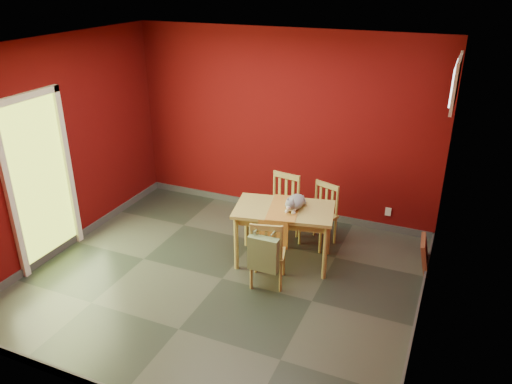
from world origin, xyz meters
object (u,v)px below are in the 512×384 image
at_px(chair_far_left, 281,207).
at_px(tote_bag, 263,254).
at_px(cat, 295,200).
at_px(dining_table, 284,215).
at_px(chair_near, 268,252).
at_px(picture_frame, 425,255).
at_px(chair_far_right, 320,214).

height_order(chair_far_left, tote_bag, chair_far_left).
relative_size(tote_bag, cat, 1.10).
height_order(dining_table, cat, cat).
relative_size(chair_far_left, cat, 2.10).
height_order(chair_near, picture_frame, chair_near).
bearing_deg(chair_near, dining_table, 90.17).
xyz_separation_m(dining_table, chair_far_left, (-0.24, 0.54, -0.18)).
height_order(chair_far_left, picture_frame, chair_far_left).
bearing_deg(tote_bag, chair_near, 98.97).
xyz_separation_m(chair_far_left, tote_bag, (0.27, -1.29, 0.06)).
xyz_separation_m(dining_table, chair_near, (0.00, -0.54, -0.22)).
bearing_deg(chair_far_right, cat, -106.41).
distance_m(dining_table, tote_bag, 0.76).
relative_size(dining_table, cat, 3.00).
relative_size(chair_far_right, cat, 1.93).
xyz_separation_m(chair_far_right, tote_bag, (-0.25, -1.37, 0.10)).
height_order(dining_table, chair_far_right, chair_far_right).
bearing_deg(chair_far_right, picture_frame, -5.01).
xyz_separation_m(chair_far_right, picture_frame, (1.37, -0.12, -0.22)).
distance_m(dining_table, chair_far_right, 0.72).
bearing_deg(chair_far_left, picture_frame, -1.19).
distance_m(chair_near, tote_bag, 0.23).
xyz_separation_m(chair_far_left, cat, (0.36, -0.48, 0.39)).
distance_m(chair_far_left, chair_near, 1.11).
bearing_deg(chair_near, picture_frame, 32.23).
xyz_separation_m(cat, picture_frame, (1.54, 0.44, -0.65)).
relative_size(cat, picture_frame, 1.03).
bearing_deg(picture_frame, cat, -163.91).
bearing_deg(tote_bag, chair_far_right, 79.71).
bearing_deg(chair_far_left, dining_table, -66.19).
xyz_separation_m(chair_near, picture_frame, (1.66, 1.04, -0.23)).
relative_size(chair_far_left, tote_bag, 1.91).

